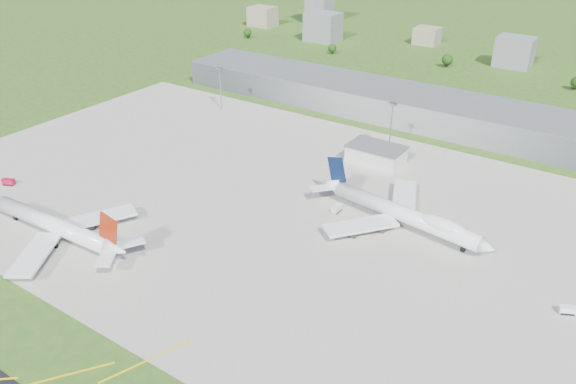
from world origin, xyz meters
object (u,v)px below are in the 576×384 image
Objects in this scene: van_white_far at (567,310)px; tug_yellow at (108,231)px; crash_tender at (9,182)px; airliner_red_twin at (58,227)px; van_white_near at (337,209)px; airliner_blue_quad at (404,214)px.

tug_yellow is at bearing 171.19° from van_white_far.
van_white_far is at bearing -12.01° from crash_tender.
crash_tender is 229.95m from van_white_far.
van_white_near is at bearing -137.57° from airliner_red_twin.
airliner_red_twin is 19.07× the size of tug_yellow.
crash_tender is 1.06× the size of van_white_near.
tug_yellow is (-92.86, -68.08, -4.71)m from airliner_blue_quad.
airliner_red_twin reaches higher than crash_tender.
airliner_blue_quad is 13.75× the size of van_white_near.
crash_tender is at bearing 165.67° from van_white_far.
crash_tender is (-56.86, 14.90, -3.98)m from airliner_red_twin.
van_white_near is 92.19m from van_white_far.
airliner_red_twin is 132.20m from airliner_blue_quad.
airliner_blue_quad reaches higher than crash_tender.
airliner_blue_quad is 19.86× the size of tug_yellow.
airliner_red_twin reaches higher than airliner_blue_quad.
tug_yellow is at bearing -133.49° from airliner_red_twin.
van_white_far is (63.85, -19.01, -4.32)m from airliner_blue_quad.
tug_yellow is 0.69× the size of van_white_near.
airliner_red_twin is 18.01m from tug_yellow.
van_white_near reaches higher than tug_yellow.
van_white_far is (156.71, 49.07, 0.39)m from tug_yellow.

